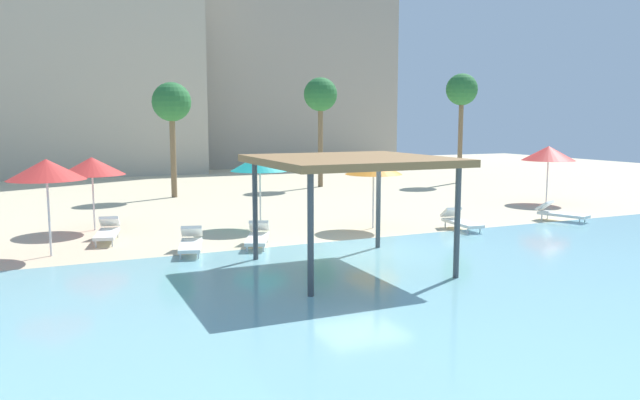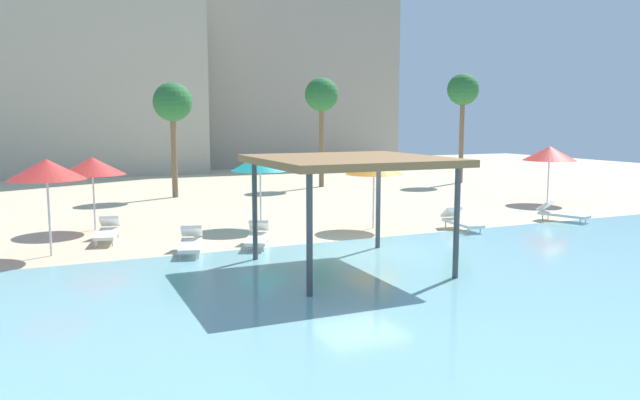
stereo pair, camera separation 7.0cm
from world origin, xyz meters
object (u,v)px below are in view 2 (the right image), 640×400
at_px(lounge_chair_1, 191,242).
at_px(palm_tree_1, 173,104).
at_px(shade_pavilion, 350,164).
at_px(beach_umbrella_red_0, 46,169).
at_px(beach_umbrella_red_1, 92,166).
at_px(lounge_chair_3, 560,213).
at_px(palm_tree_0, 463,92).
at_px(palm_tree_2, 321,97).
at_px(lounge_chair_0, 460,221).
at_px(beach_umbrella_red_4, 550,153).
at_px(beach_umbrella_teal_3, 260,163).
at_px(lounge_chair_2, 108,231).
at_px(beach_umbrella_orange_5, 374,167).
at_px(lounge_chair_4, 258,236).

bearing_deg(lounge_chair_1, palm_tree_1, -173.70).
relative_size(shade_pavilion, beach_umbrella_red_0, 1.64).
bearing_deg(beach_umbrella_red_1, lounge_chair_3, -17.66).
bearing_deg(palm_tree_0, palm_tree_2, 170.74).
bearing_deg(lounge_chair_0, palm_tree_0, 147.90).
height_order(beach_umbrella_red_4, lounge_chair_3, beach_umbrella_red_4).
xyz_separation_m(lounge_chair_0, lounge_chair_3, (4.56, -0.03, 0.00)).
bearing_deg(beach_umbrella_teal_3, palm_tree_1, 97.02).
bearing_deg(lounge_chair_2, shade_pavilion, 51.88).
xyz_separation_m(beach_umbrella_orange_5, lounge_chair_3, (7.15, -1.57, -1.86)).
bearing_deg(shade_pavilion, lounge_chair_2, 130.04).
bearing_deg(lounge_chair_1, beach_umbrella_teal_3, 150.97).
relative_size(beach_umbrella_orange_5, palm_tree_1, 0.44).
xyz_separation_m(lounge_chair_1, palm_tree_2, (10.60, 14.60, 4.77)).
relative_size(beach_umbrella_red_1, lounge_chair_3, 1.28).
height_order(beach_umbrella_orange_5, lounge_chair_2, beach_umbrella_orange_5).
bearing_deg(beach_umbrella_red_0, beach_umbrella_red_1, 69.62).
relative_size(beach_umbrella_red_0, beach_umbrella_red_1, 1.08).
height_order(beach_umbrella_teal_3, palm_tree_2, palm_tree_2).
height_order(beach_umbrella_teal_3, lounge_chair_0, beach_umbrella_teal_3).
xyz_separation_m(beach_umbrella_red_1, palm_tree_2, (12.87, 9.52, 2.86)).
xyz_separation_m(shade_pavilion, lounge_chair_0, (6.05, 3.48, -2.39)).
distance_m(beach_umbrella_red_4, lounge_chair_4, 15.94).
bearing_deg(beach_umbrella_orange_5, palm_tree_2, 73.73).
xyz_separation_m(lounge_chair_3, palm_tree_1, (-11.93, 13.23, 4.24)).
bearing_deg(beach_umbrella_orange_5, beach_umbrella_red_4, 13.65).
bearing_deg(shade_pavilion, beach_umbrella_orange_5, 55.39).
bearing_deg(beach_umbrella_teal_3, lounge_chair_0, -28.71).
height_order(beach_umbrella_red_1, lounge_chair_3, beach_umbrella_red_1).
relative_size(lounge_chair_3, palm_tree_1, 0.35).
relative_size(beach_umbrella_teal_3, palm_tree_1, 0.46).
bearing_deg(lounge_chair_4, beach_umbrella_orange_5, 129.14).
xyz_separation_m(lounge_chair_2, lounge_chair_4, (4.07, -2.71, 0.00)).
height_order(beach_umbrella_orange_5, lounge_chair_3, beach_umbrella_orange_5).
distance_m(lounge_chair_0, lounge_chair_1, 9.37).
xyz_separation_m(beach_umbrella_red_0, lounge_chair_1, (3.68, -1.28, -2.11)).
bearing_deg(lounge_chair_4, shade_pavilion, 42.13).
xyz_separation_m(beach_umbrella_orange_5, lounge_chair_1, (-6.78, -1.49, -1.86)).
relative_size(lounge_chair_0, palm_tree_1, 0.34).
bearing_deg(lounge_chair_3, lounge_chair_2, -120.67).
xyz_separation_m(beach_umbrella_red_0, lounge_chair_0, (13.04, -1.33, -2.11)).
height_order(shade_pavilion, beach_umbrella_red_4, shade_pavilion).
relative_size(lounge_chair_2, palm_tree_0, 0.30).
distance_m(beach_umbrella_red_4, beach_umbrella_orange_5, 10.89).
bearing_deg(beach_umbrella_red_0, lounge_chair_2, 43.14).
bearing_deg(beach_umbrella_red_4, lounge_chair_1, -166.84).
bearing_deg(beach_umbrella_red_0, lounge_chair_4, -11.51).
relative_size(shade_pavilion, beach_umbrella_orange_5, 1.82).
height_order(beach_umbrella_red_4, lounge_chair_1, beach_umbrella_red_4).
distance_m(beach_umbrella_red_1, palm_tree_0, 23.25).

